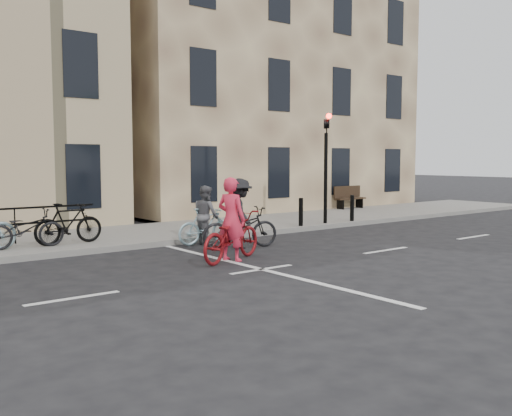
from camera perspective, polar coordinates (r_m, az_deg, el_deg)
ground at (r=11.96m, az=0.57°, el=-6.18°), size 120.00×120.00×0.00m
building_east at (r=27.79m, az=-1.70°, el=12.93°), size 14.00×10.00×12.00m
traffic_light at (r=19.11m, az=7.02°, el=5.37°), size 0.18×0.30×3.90m
bollard_east at (r=18.29m, az=4.51°, el=-0.40°), size 0.14×0.14×0.90m
bollard_west at (r=19.99m, az=9.58°, el=0.00°), size 0.14×0.14×0.90m
bench at (r=24.98m, az=9.26°, el=1.16°), size 1.60×0.41×0.97m
cyclist_pink at (r=12.87m, az=-2.48°, el=-2.41°), size 2.25×1.46×1.90m
cyclist_grey at (r=15.37m, az=-5.02°, el=-1.26°), size 1.68×0.83×1.59m
cyclist_dark at (r=14.71m, az=-1.61°, el=-1.28°), size 2.14×1.31×1.80m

